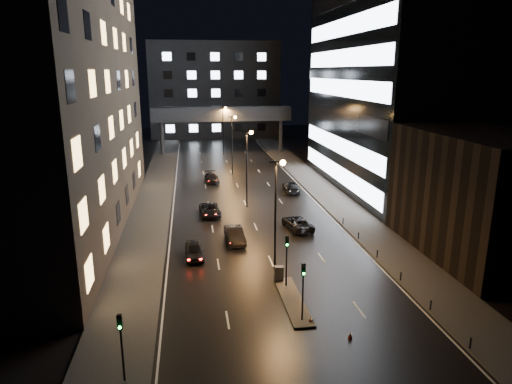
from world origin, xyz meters
TOP-DOWN VIEW (x-y plane):
  - ground at (0.00, 40.00)m, footprint 160.00×160.00m
  - sidewalk_left at (-12.50, 35.00)m, footprint 5.00×110.00m
  - sidewalk_right at (12.50, 35.00)m, footprint 5.00×110.00m
  - building_left at (-22.50, 24.00)m, footprint 15.00×48.00m
  - building_right_low at (20.00, 9.00)m, footprint 10.00×18.00m
  - building_right_glass at (25.00, 36.00)m, footprint 20.00×36.00m
  - building_far at (0.00, 98.00)m, footprint 34.00×14.00m
  - skybridge at (0.00, 70.00)m, footprint 30.00×3.00m
  - median_island at (0.30, 2.00)m, footprint 1.60×8.00m
  - traffic_signal_near at (0.30, 4.49)m, footprint 0.28×0.34m
  - traffic_signal_far at (0.30, -1.01)m, footprint 0.28×0.34m
  - traffic_signal_corner at (-11.50, -6.01)m, footprint 0.28×0.34m
  - bollard_row at (10.20, 6.50)m, footprint 0.12×25.12m
  - streetlight_near at (0.16, 8.00)m, footprint 1.45×0.50m
  - streetlight_mid_a at (0.16, 28.00)m, footprint 1.45×0.50m
  - streetlight_mid_b at (0.16, 48.00)m, footprint 1.45×0.50m
  - streetlight_far at (0.16, 68.00)m, footprint 1.45×0.50m
  - car_away_a at (-7.18, 11.81)m, footprint 1.94×4.45m
  - car_away_b at (-2.89, 15.46)m, footprint 2.04×4.87m
  - car_away_c at (-5.02, 25.14)m, footprint 2.74×5.27m
  - car_away_d at (-3.85, 42.53)m, footprint 2.35×5.23m
  - car_toward_a at (4.58, 18.44)m, footprint 3.14×5.59m
  - car_toward_b at (7.49, 34.74)m, footprint 2.55×5.49m
  - utility_cabinet at (-0.10, 5.60)m, footprint 0.79×0.57m
  - cone_a at (0.87, -1.25)m, footprint 0.45×0.45m
  - cone_b at (3.00, -3.57)m, footprint 0.42×0.42m

SIDE VIEW (x-z plane):
  - ground at x=0.00m, z-range 0.00..0.00m
  - sidewalk_left at x=-12.50m, z-range 0.00..0.15m
  - sidewalk_right at x=12.50m, z-range 0.00..0.15m
  - median_island at x=0.30m, z-range 0.00..0.15m
  - cone_b at x=3.00m, z-range 0.00..0.47m
  - cone_a at x=0.87m, z-range 0.00..0.52m
  - bollard_row at x=10.20m, z-range 0.00..0.90m
  - car_away_c at x=-5.02m, z-range 0.00..1.42m
  - car_toward_a at x=4.58m, z-range 0.00..1.48m
  - car_away_d at x=-3.85m, z-range 0.00..1.49m
  - car_away_a at x=-7.18m, z-range 0.00..1.49m
  - utility_cabinet at x=-0.10m, z-range 0.15..1.40m
  - car_toward_b at x=7.49m, z-range 0.00..1.55m
  - car_away_b at x=-2.89m, z-range 0.00..1.57m
  - traffic_signal_corner at x=-11.50m, z-range 0.74..5.14m
  - traffic_signal_near at x=0.30m, z-range 0.89..5.29m
  - traffic_signal_far at x=0.30m, z-range 0.89..5.29m
  - building_right_low at x=20.00m, z-range 0.00..12.00m
  - streetlight_near at x=0.16m, z-range 1.42..11.57m
  - streetlight_mid_a at x=0.16m, z-range 1.42..11.57m
  - streetlight_mid_b at x=0.16m, z-range 1.42..11.57m
  - streetlight_far at x=0.16m, z-range 1.42..11.57m
  - skybridge at x=0.00m, z-range 3.34..13.34m
  - building_far at x=0.00m, z-range 0.00..25.00m
  - building_left at x=-22.50m, z-range 0.00..40.00m
  - building_right_glass at x=25.00m, z-range 0.00..45.00m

